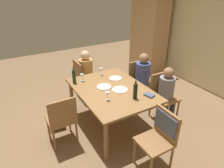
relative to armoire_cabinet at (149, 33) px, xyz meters
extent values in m
plane|color=#846647|center=(1.92, -2.35, -1.10)|extent=(10.00, 10.00, 0.00)
cube|color=beige|center=(1.92, 0.45, 0.25)|extent=(6.40, 0.12, 2.70)
cube|color=tan|center=(0.00, 0.00, -0.05)|extent=(1.10, 0.56, 2.10)
cube|color=olive|center=(1.92, -2.35, -0.36)|extent=(1.63, 1.20, 0.04)
cylinder|color=olive|center=(1.17, -2.88, -0.74)|extent=(0.07, 0.07, 0.71)
cylinder|color=olive|center=(2.66, -2.88, -0.74)|extent=(0.07, 0.07, 0.71)
cylinder|color=olive|center=(1.17, -1.82, -0.74)|extent=(0.07, 0.07, 0.71)
cylinder|color=olive|center=(2.66, -1.82, -0.74)|extent=(0.07, 0.07, 0.71)
cylinder|color=olive|center=(2.47, -1.18, -0.88)|extent=(0.04, 0.04, 0.44)
cylinder|color=olive|center=(2.47, -1.56, -0.88)|extent=(0.04, 0.04, 0.44)
cylinder|color=olive|center=(2.09, -1.18, -0.88)|extent=(0.04, 0.04, 0.44)
cylinder|color=olive|center=(2.09, -1.56, -0.88)|extent=(0.04, 0.04, 0.44)
cube|color=olive|center=(2.28, -1.37, -0.64)|extent=(0.44, 0.44, 0.04)
cube|color=olive|center=(2.08, -1.37, -0.40)|extent=(0.04, 0.44, 0.44)
cylinder|color=olive|center=(0.53, -2.16, -0.88)|extent=(0.04, 0.04, 0.44)
cylinder|color=olive|center=(0.91, -2.16, -0.88)|extent=(0.04, 0.04, 0.44)
cylinder|color=olive|center=(0.53, -2.54, -0.88)|extent=(0.04, 0.04, 0.44)
cylinder|color=olive|center=(0.91, -2.54, -0.88)|extent=(0.04, 0.04, 0.44)
cube|color=olive|center=(0.72, -2.35, -0.64)|extent=(0.44, 0.44, 0.04)
cube|color=olive|center=(0.72, -2.55, -0.40)|extent=(0.44, 0.04, 0.44)
cylinder|color=olive|center=(1.74, -1.18, -0.88)|extent=(0.04, 0.04, 0.44)
cylinder|color=olive|center=(1.74, -1.56, -0.88)|extent=(0.04, 0.04, 0.44)
cylinder|color=olive|center=(1.36, -1.18, -0.88)|extent=(0.04, 0.04, 0.44)
cylinder|color=olive|center=(1.36, -1.56, -0.88)|extent=(0.04, 0.04, 0.44)
cube|color=olive|center=(1.55, -1.37, -0.64)|extent=(0.44, 0.44, 0.04)
cube|color=olive|center=(1.35, -1.37, -0.40)|extent=(0.04, 0.44, 0.44)
cylinder|color=olive|center=(2.92, -2.54, -0.88)|extent=(0.04, 0.04, 0.44)
cylinder|color=olive|center=(3.30, -2.16, -0.88)|extent=(0.04, 0.04, 0.44)
cylinder|color=olive|center=(2.92, -2.16, -0.88)|extent=(0.04, 0.04, 0.44)
cube|color=olive|center=(3.11, -2.35, -0.64)|extent=(0.44, 0.44, 0.04)
cube|color=olive|center=(3.11, -2.15, -0.40)|extent=(0.44, 0.04, 0.44)
cube|color=#4C5B75|center=(3.11, -2.15, -0.38)|extent=(0.40, 0.07, 0.31)
cylinder|color=olive|center=(1.73, -3.52, -0.88)|extent=(0.04, 0.04, 0.44)
cylinder|color=olive|center=(1.73, -3.14, -0.88)|extent=(0.04, 0.04, 0.44)
cylinder|color=olive|center=(2.11, -3.52, -0.88)|extent=(0.04, 0.04, 0.44)
cylinder|color=olive|center=(2.11, -3.14, -0.88)|extent=(0.04, 0.04, 0.44)
cube|color=olive|center=(1.92, -3.33, -0.64)|extent=(0.44, 0.44, 0.04)
cube|color=olive|center=(2.12, -3.33, -0.40)|extent=(0.04, 0.44, 0.44)
cylinder|color=#33333D|center=(2.42, -1.28, -0.87)|extent=(0.11, 0.11, 0.46)
cylinder|color=#33333D|center=(2.42, -1.46, -0.87)|extent=(0.11, 0.11, 0.46)
cylinder|color=gray|center=(2.28, -1.37, -0.41)|extent=(0.29, 0.29, 0.44)
sphere|color=#996B4C|center=(2.28, -1.37, -0.10)|extent=(0.19, 0.19, 0.19)
cylinder|color=#33333D|center=(0.63, -2.21, -0.87)|extent=(0.11, 0.11, 0.46)
cylinder|color=#33333D|center=(0.81, -2.21, -0.87)|extent=(0.11, 0.11, 0.46)
cylinder|color=tan|center=(0.72, -2.35, -0.40)|extent=(0.31, 0.31, 0.47)
sphere|color=beige|center=(0.72, -2.35, -0.06)|extent=(0.20, 0.20, 0.20)
cylinder|color=#33333D|center=(1.70, -1.28, -0.87)|extent=(0.12, 0.12, 0.46)
cylinder|color=#33333D|center=(1.70, -1.46, -0.87)|extent=(0.12, 0.12, 0.46)
cylinder|color=#475699|center=(1.55, -1.37, -0.40)|extent=(0.31, 0.31, 0.48)
sphere|color=#996B4C|center=(1.55, -1.37, -0.05)|extent=(0.21, 0.21, 0.21)
cylinder|color=black|center=(2.39, -2.18, -0.23)|extent=(0.07, 0.07, 0.23)
sphere|color=black|center=(2.39, -2.18, -0.10)|extent=(0.07, 0.07, 0.07)
cylinder|color=black|center=(2.39, -2.18, -0.05)|extent=(0.03, 0.03, 0.07)
cylinder|color=#19381E|center=(1.35, -2.85, -0.23)|extent=(0.07, 0.07, 0.23)
sphere|color=#19381E|center=(1.35, -2.85, -0.10)|extent=(0.07, 0.07, 0.07)
cylinder|color=#19381E|center=(1.35, -2.85, -0.05)|extent=(0.03, 0.03, 0.08)
cylinder|color=silver|center=(2.20, -2.60, -0.34)|extent=(0.06, 0.06, 0.00)
cylinder|color=silver|center=(2.20, -2.60, -0.30)|extent=(0.01, 0.01, 0.07)
cone|color=silver|center=(2.20, -2.60, -0.23)|extent=(0.07, 0.07, 0.07)
cylinder|color=silver|center=(1.27, -2.24, -0.34)|extent=(0.06, 0.06, 0.00)
cylinder|color=silver|center=(1.27, -2.24, -0.30)|extent=(0.01, 0.01, 0.07)
cone|color=silver|center=(1.27, -2.24, -0.23)|extent=(0.07, 0.07, 0.07)
cylinder|color=silver|center=(1.35, -2.69, -0.34)|extent=(0.06, 0.06, 0.00)
cylinder|color=silver|center=(1.35, -2.69, -0.30)|extent=(0.01, 0.01, 0.07)
cone|color=silver|center=(1.35, -2.69, -0.23)|extent=(0.07, 0.07, 0.07)
cylinder|color=silver|center=(1.78, -2.44, -0.34)|extent=(0.27, 0.27, 0.01)
cylinder|color=white|center=(1.57, -2.08, -0.34)|extent=(0.25, 0.25, 0.01)
cylinder|color=white|center=(2.02, -2.25, -0.34)|extent=(0.28, 0.28, 0.01)
cube|color=#4C5B75|center=(2.44, -1.92, -0.33)|extent=(0.19, 0.16, 0.03)
cube|color=brown|center=(1.57, -3.33, -0.99)|extent=(0.15, 0.29, 0.22)
camera|label=1|loc=(4.69, -3.94, 1.40)|focal=32.45mm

